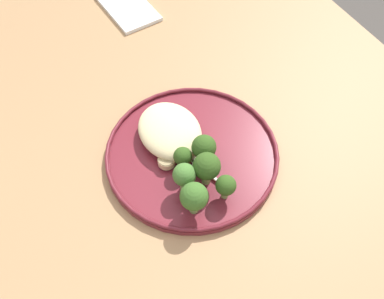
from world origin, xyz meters
The scene contains 17 objects.
wooden_dining_table centered at (0.00, 0.00, 0.66)m, with size 1.40×1.00×0.74m.
dinner_plate centered at (0.02, -0.02, 0.75)m, with size 0.29×0.29×0.02m.
noodle_bed centered at (0.07, 0.00, 0.77)m, with size 0.13×0.10×0.04m.
seared_scallop_tiny_bay centered at (0.05, 0.01, 0.76)m, with size 0.04×0.04×0.02m.
seared_scallop_rear_pale centered at (0.07, 0.02, 0.76)m, with size 0.02×0.02×0.01m.
seared_scallop_center_golden centered at (0.03, -0.01, 0.76)m, with size 0.03×0.03×0.01m.
seared_scallop_on_noodles centered at (0.02, 0.03, 0.76)m, with size 0.03×0.03×0.01m.
seared_scallop_half_hidden centered at (0.10, -0.03, 0.76)m, with size 0.03×0.03×0.02m.
broccoli_floret_small_sprig centered at (-0.03, -0.01, 0.79)m, with size 0.04×0.04×0.07m.
broccoli_floret_split_head centered at (0.01, 0.01, 0.78)m, with size 0.03×0.03×0.05m.
broccoli_floret_left_leaning centered at (-0.07, 0.03, 0.79)m, with size 0.04×0.04×0.06m.
broccoli_floret_near_rim centered at (-0.07, -0.02, 0.78)m, with size 0.03×0.03×0.05m.
broccoli_floret_beside_noodles centered at (-0.03, 0.02, 0.79)m, with size 0.04×0.04×0.06m.
broccoli_floret_center_pile centered at (0.00, -0.03, 0.79)m, with size 0.04×0.04×0.06m.
onion_sliver_pale_crescent centered at (-0.02, -0.02, 0.75)m, with size 0.06×0.01×0.00m, color silver.
onion_sliver_curled_piece centered at (0.01, -0.01, 0.75)m, with size 0.05×0.01×0.00m, color silver.
folded_napkin centered at (0.44, -0.08, 0.74)m, with size 0.15×0.09×0.01m, color white.
Camera 1 is at (-0.34, 0.17, 1.34)m, focal length 40.28 mm.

